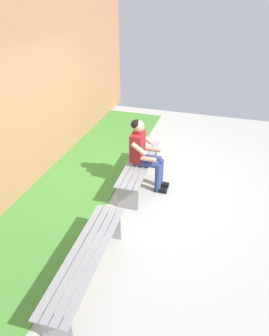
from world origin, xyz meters
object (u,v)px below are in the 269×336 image
at_px(apple, 142,149).
at_px(person_seated, 144,152).
at_px(bench_near, 139,167).
at_px(bench_far, 87,260).
at_px(book_open, 147,145).

bearing_deg(apple, person_seated, 21.64).
bearing_deg(bench_near, bench_far, -0.00).
xyz_separation_m(bench_near, apple, (-0.37, -0.06, 0.16)).
distance_m(apple, book_open, 0.29).
xyz_separation_m(bench_near, book_open, (-0.66, -0.03, 0.13)).
distance_m(bench_near, apple, 0.41).
bearing_deg(apple, bench_near, 9.84).
relative_size(bench_far, apple, 21.90).
height_order(apple, book_open, apple).
relative_size(bench_near, book_open, 4.25).
distance_m(bench_far, person_seated, 2.24).
xyz_separation_m(bench_far, person_seated, (-2.21, 0.10, 0.35)).
bearing_deg(bench_far, person_seated, 177.34).
bearing_deg(person_seated, bench_near, -115.37).
bearing_deg(bench_near, apple, -170.16).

